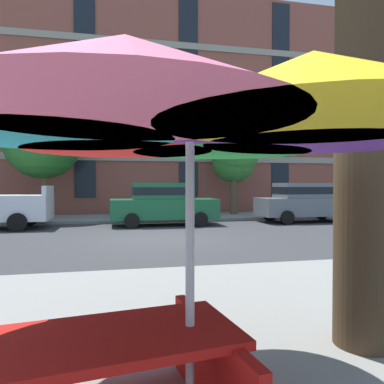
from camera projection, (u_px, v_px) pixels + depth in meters
name	position (u px, v px, depth m)	size (l,w,h in m)	color
ground_plane	(157.00, 239.00, 11.38)	(120.00, 120.00, 0.00)	#38383A
sidewalk_far	(141.00, 218.00, 18.03)	(56.00, 3.60, 0.12)	gray
apartment_building	(133.00, 119.00, 25.91)	(45.51, 12.08, 12.80)	#934C3D
sedan_green	(163.00, 203.00, 15.12)	(4.40, 1.98, 1.78)	#195933
sedan_gray	(305.00, 201.00, 16.49)	(4.40, 1.98, 1.78)	slate
street_tree_left	(45.00, 136.00, 17.12)	(3.84, 3.83, 6.05)	brown
street_tree_middle	(234.00, 158.00, 19.54)	(2.55, 2.60, 4.67)	brown
patio_umbrella	(190.00, 114.00, 2.37)	(3.31, 3.07, 2.42)	silver
picnic_table	(95.00, 382.00, 2.23)	(1.99, 1.76, 0.77)	red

